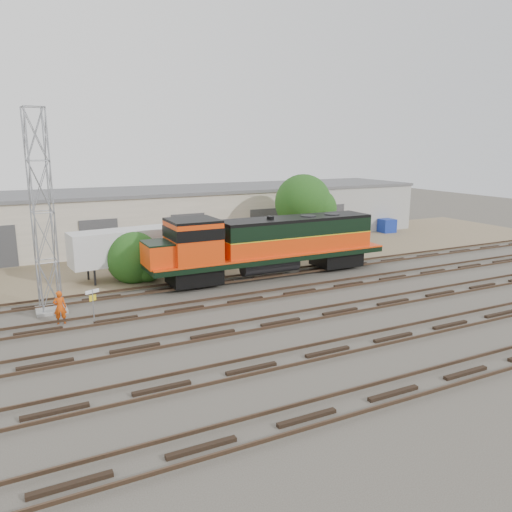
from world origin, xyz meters
name	(u,v)px	position (x,y,z in m)	size (l,w,h in m)	color
ground	(256,308)	(0.00, 0.00, 0.00)	(140.00, 140.00, 0.00)	#47423A
dirt_strip	(178,258)	(0.00, 15.00, 0.01)	(80.00, 16.00, 0.02)	#726047
tracks	(281,322)	(0.00, -3.00, 0.08)	(80.00, 20.40, 0.28)	black
warehouse	(153,216)	(0.04, 22.98, 2.65)	(58.40, 10.40, 5.30)	beige
locomotive	(266,244)	(3.86, 6.00, 2.53)	(18.48, 3.24, 4.44)	black
signal_tower	(43,216)	(-11.08, 4.81, 5.65)	(1.71, 1.71, 11.61)	gray
sign_post	(93,300)	(-9.16, 1.52, 1.39)	(0.77, 0.33, 1.98)	gray
worker	(60,307)	(-10.79, 2.40, 0.94)	(0.68, 0.45, 1.87)	#D1460B
semi_trailer	(154,244)	(-3.18, 10.77, 2.26)	(11.87, 3.56, 3.60)	silver
dumpster_blue	(387,226)	(24.99, 17.08, 0.75)	(1.60, 1.50, 1.50)	#162F9B
dumpster_red	(338,234)	(17.27, 15.65, 0.70)	(1.50, 1.40, 1.40)	maroon
tree_mid	(136,259)	(-4.90, 9.34, 1.59)	(4.01, 3.82, 3.82)	#382619
tree_east	(307,204)	(11.88, 13.27, 4.27)	(5.44, 5.18, 7.00)	#382619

